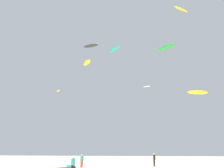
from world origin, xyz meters
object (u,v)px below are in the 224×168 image
Objects in this scene: person_midground at (154,159)px; kite_aloft_2 at (198,92)px; kite_aloft_1 at (58,91)px; kite_aloft_4 at (114,49)px; kite_aloft_8 at (166,47)px; kite_aloft_7 at (87,63)px; person_foreground at (73,163)px; cooler_box at (69,166)px; kite_aloft_5 at (181,9)px; kite_aloft_3 at (147,87)px; person_left at (82,160)px; kite_aloft_0 at (91,46)px.

kite_aloft_2 is (9.18, 9.58, 11.24)m from person_midground.
kite_aloft_1 reaches higher than person_midground.
kite_aloft_4 is 0.93× the size of kite_aloft_8.
person_midground is at bearing -45.18° from kite_aloft_1.
person_foreground is at bearing -76.61° from kite_aloft_7.
cooler_box is at bearing -122.12° from person_midground.
kite_aloft_7 is at bearing -42.60° from kite_aloft_1.
cooler_box is 0.20× the size of kite_aloft_5.
kite_aloft_8 is (3.24, -18.52, 1.91)m from kite_aloft_3.
kite_aloft_4 is at bearing 133.44° from kite_aloft_5.
kite_aloft_1 is at bearing 146.87° from kite_aloft_8.
kite_aloft_5 is (29.45, -25.34, 4.87)m from kite_aloft_1.
kite_aloft_5 is at bearing -44.62° from person_foreground.
person_midground is at bearing 168.51° from kite_aloft_5.
cooler_box is 34.67m from kite_aloft_3.
person_foreground is 12.73m from person_midground.
person_left is 0.38× the size of kite_aloft_0.
kite_aloft_4 is 7.74m from kite_aloft_7.
person_left is at bearing -99.24° from kite_aloft_4.
kite_aloft_7 is at bearing 99.88° from cooler_box.
person_left is 0.55× the size of kite_aloft_5.
kite_aloft_2 is 15.46m from kite_aloft_5.
cooler_box is 31.31m from kite_aloft_0.
person_left is at bearing -119.60° from person_midground.
person_foreground is at bearing -92.85° from kite_aloft_4.
kite_aloft_5 is at bearing -39.60° from kite_aloft_7.
person_foreground is at bearing -64.44° from kite_aloft_1.
kite_aloft_0 is at bearing 152.63° from kite_aloft_8.
kite_aloft_3 is at bearing 120.01° from kite_aloft_2.
kite_aloft_8 is (10.29, -5.40, -3.02)m from kite_aloft_4.
kite_aloft_5 reaches higher than person_foreground.
person_foreground is 0.44× the size of kite_aloft_8.
person_foreground is 31.03m from kite_aloft_4.
kite_aloft_0 is at bearing 138.99° from kite_aloft_5.
person_foreground is 0.37× the size of kite_aloft_2.
cooler_box is 0.25× the size of kite_aloft_3.
kite_aloft_4 reaches higher than kite_aloft_8.
person_midground is at bearing 69.62° from person_left.
kite_aloft_4 is (2.34, 14.38, 22.21)m from person_left.
kite_aloft_0 is 26.32m from kite_aloft_2.
kite_aloft_8 is (3.75, 6.07, 19.13)m from person_midground.
kite_aloft_8 is (-1.60, 7.16, -2.63)m from kite_aloft_5.
kite_aloft_3 is at bearing 0.80° from kite_aloft_1.
person_left is 35.44m from kite_aloft_1.
person_left is at bearing 0.51° from cooler_box.
person_foreground is at bearing -130.36° from kite_aloft_2.
person_left is 1.75m from cooler_box.
kite_aloft_5 is at bearing -46.56° from kite_aloft_4.
kite_aloft_3 is (13.15, 10.03, -7.86)m from kite_aloft_0.
kite_aloft_1 reaches higher than kite_aloft_2.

